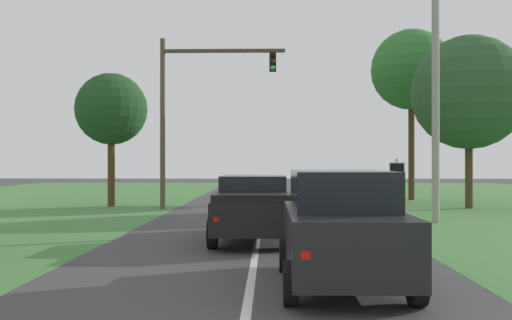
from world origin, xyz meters
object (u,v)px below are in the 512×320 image
red_suv_near (342,227)px  crossing_suv_far (357,187)px  oak_tree_right (469,93)px  extra_tree_1 (111,110)px  keep_moving_sign (397,181)px  traffic_light (192,99)px  utility_pole_right (436,95)px  pickup_truck_lead (254,207)px  extra_tree_2 (411,70)px

red_suv_near → crossing_suv_far: 20.68m
oak_tree_right → extra_tree_1: oak_tree_right is taller
keep_moving_sign → extra_tree_1: extra_tree_1 is taller
traffic_light → keep_moving_sign: (8.51, -5.80, -3.74)m
traffic_light → utility_pole_right: bearing=-31.6°
oak_tree_right → keep_moving_sign: bearing=-127.3°
crossing_suv_far → oak_tree_right: bearing=-29.1°
pickup_truck_lead → keep_moving_sign: (5.24, 5.23, 0.56)m
pickup_truck_lead → extra_tree_1: 15.04m
keep_moving_sign → extra_tree_1: (-12.78, 7.17, 3.38)m
crossing_suv_far → keep_moving_sign: bearing=-89.6°
keep_moving_sign → oak_tree_right: bearing=52.7°
extra_tree_1 → extra_tree_2: bearing=18.3°
extra_tree_2 → red_suv_near: bearing=-106.6°
utility_pole_right → extra_tree_2: 13.40m
utility_pole_right → oak_tree_right: bearing=62.2°
pickup_truck_lead → extra_tree_1: bearing=121.3°
red_suv_near → traffic_light: bearing=106.5°
oak_tree_right → crossing_suv_far: size_ratio=1.94×
oak_tree_right → crossing_suv_far: (-4.97, 2.77, -4.71)m
red_suv_near → crossing_suv_far: size_ratio=1.04×
red_suv_near → extra_tree_2: (7.12, 23.81, 6.62)m
red_suv_near → traffic_light: size_ratio=0.55×
traffic_light → extra_tree_2: bearing=29.2°
utility_pole_right → extra_tree_2: size_ratio=0.94×
oak_tree_right → extra_tree_1: size_ratio=1.24×
keep_moving_sign → oak_tree_right: 9.06m
oak_tree_right → extra_tree_2: extra_tree_2 is taller
pickup_truck_lead → oak_tree_right: size_ratio=0.65×
pickup_truck_lead → utility_pole_right: bearing=36.9°
keep_moving_sign → utility_pole_right: bearing=-10.9°
pickup_truck_lead → crossing_suv_far: pickup_truck_lead is taller
crossing_suv_far → extra_tree_1: size_ratio=0.64×
red_suv_near → crossing_suv_far: (3.40, 20.40, -0.17)m
traffic_light → extra_tree_1: 4.51m
red_suv_near → pickup_truck_lead: (-1.77, 5.97, -0.12)m
pickup_truck_lead → keep_moving_sign: bearing=44.9°
pickup_truck_lead → extra_tree_2: bearing=63.5°
red_suv_near → oak_tree_right: bearing=64.6°
pickup_truck_lead → keep_moving_sign: 7.43m
crossing_suv_far → utility_pole_right: size_ratio=0.46×
red_suv_near → oak_tree_right: 20.04m
traffic_light → crossing_suv_far: bearing=21.9°
extra_tree_2 → utility_pole_right: bearing=-100.0°
extra_tree_1 → pickup_truck_lead: bearing=-58.7°
red_suv_near → extra_tree_1: bearing=116.9°
traffic_light → utility_pole_right: utility_pole_right is taller
extra_tree_1 → crossing_suv_far: bearing=9.0°
extra_tree_1 → traffic_light: bearing=-17.7°
extra_tree_2 → extra_tree_1: bearing=-161.7°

